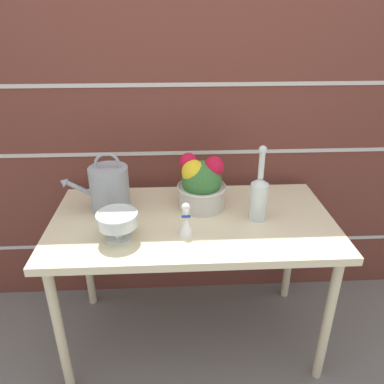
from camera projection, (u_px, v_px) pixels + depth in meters
name	position (u px, v px, depth m)	size (l,w,h in m)	color
ground_plane	(192.00, 334.00, 2.07)	(12.00, 12.00, 0.00)	slate
brick_wall	(188.00, 118.00, 1.98)	(3.60, 0.08, 2.20)	brown
patio_table	(192.00, 231.00, 1.78)	(1.31, 0.70, 0.74)	beige
watering_can	(109.00, 189.00, 1.77)	(0.33, 0.18, 0.30)	#93999E
crystal_pedestal_bowl	(117.00, 221.00, 1.55)	(0.18, 0.18, 0.13)	silver
flower_planter	(201.00, 184.00, 1.80)	(0.24, 0.24, 0.27)	beige
glass_decanter	(259.00, 195.00, 1.69)	(0.08, 0.08, 0.36)	silver
figurine_vase	(186.00, 222.00, 1.60)	(0.07, 0.07, 0.15)	white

